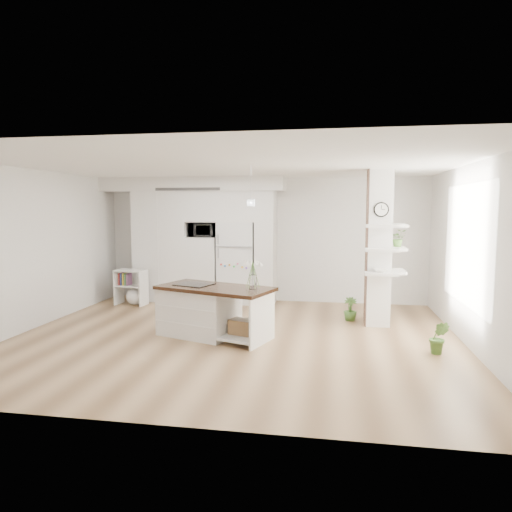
{
  "coord_description": "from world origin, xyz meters",
  "views": [
    {
      "loc": [
        1.51,
        -6.91,
        2.04
      ],
      "look_at": [
        0.19,
        0.9,
        1.21
      ],
      "focal_mm": 32.0,
      "sensor_mm": 36.0,
      "label": 1
    }
  ],
  "objects_px": {
    "bookshelf": "(132,290)",
    "refrigerator": "(237,262)",
    "floor_plant_a": "(439,338)",
    "kitchen_island": "(205,309)"
  },
  "relations": [
    {
      "from": "bookshelf",
      "to": "refrigerator",
      "type": "bearing_deg",
      "value": 23.47
    },
    {
      "from": "refrigerator",
      "to": "floor_plant_a",
      "type": "xyz_separation_m",
      "value": [
        3.52,
        -3.02,
        -0.64
      ]
    },
    {
      "from": "kitchen_island",
      "to": "refrigerator",
      "type": "bearing_deg",
      "value": 109.72
    },
    {
      "from": "kitchen_island",
      "to": "floor_plant_a",
      "type": "distance_m",
      "value": 3.52
    },
    {
      "from": "refrigerator",
      "to": "floor_plant_a",
      "type": "bearing_deg",
      "value": -40.61
    },
    {
      "from": "refrigerator",
      "to": "floor_plant_a",
      "type": "distance_m",
      "value": 4.69
    },
    {
      "from": "refrigerator",
      "to": "floor_plant_a",
      "type": "height_order",
      "value": "refrigerator"
    },
    {
      "from": "refrigerator",
      "to": "kitchen_island",
      "type": "bearing_deg",
      "value": -89.4
    },
    {
      "from": "kitchen_island",
      "to": "bookshelf",
      "type": "height_order",
      "value": "kitchen_island"
    },
    {
      "from": "bookshelf",
      "to": "kitchen_island",
      "type": "bearing_deg",
      "value": -35.93
    }
  ]
}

